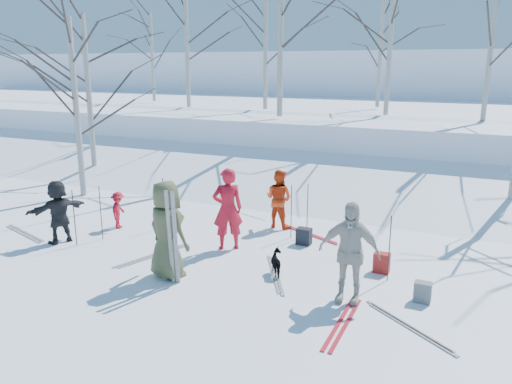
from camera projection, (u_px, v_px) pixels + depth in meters
The scene contains 37 objects.
ground at pixel (226, 268), 10.50m from camera, with size 120.00×120.00×0.00m, color white.
snow_ramp at pixel (326, 188), 16.60m from camera, with size 70.00×9.50×1.40m, color white.
snow_plateau at pixel (386, 129), 25.16m from camera, with size 70.00×18.00×2.20m, color white.
far_hill at pixel (434, 90), 43.32m from camera, with size 90.00×30.00×6.00m, color white.
skier_olive_center at pixel (167, 230), 9.81m from camera, with size 0.97×0.63×1.98m, color #43482B.
skier_red_north at pixel (228, 209), 11.38m from camera, with size 0.70×0.46×1.91m, color #B51021.
skier_redor_behind at pixel (279, 199), 12.96m from camera, with size 0.75×0.58×1.54m, color red.
skier_red_seated at pixel (118, 210), 12.95m from camera, with size 0.62×0.36×0.97m, color #B51021.
skier_cream_east at pixel (349, 252), 8.80m from camera, with size 1.09×0.46×1.87m, color beige.
skier_grey_west at pixel (58, 212), 11.84m from camera, with size 1.42×0.45×1.53m, color black.
dog at pixel (278, 263), 10.09m from camera, with size 0.27×0.59×0.50m, color black.
upright_ski_left at pixel (170, 238), 9.48m from camera, with size 0.07×0.02×1.90m, color silver.
upright_ski_right at pixel (175, 239), 9.45m from camera, with size 0.07×0.02×1.90m, color silver.
ski_pair_a at pixel (408, 326), 8.13m from camera, with size 1.66×1.28×0.02m, color silver, non-canonical shape.
ski_pair_b at pixel (343, 323), 8.22m from camera, with size 0.22×1.90×0.02m, color #A31725, non-canonical shape.
ski_pair_c at pixel (153, 256), 11.13m from camera, with size 0.77×1.87×0.02m, color silver, non-canonical shape.
ski_pair_d at pixel (24, 233), 12.60m from camera, with size 1.88×0.75×0.02m, color silver, non-canonical shape.
ski_pair_e at pixel (308, 234), 12.57m from camera, with size 1.80×1.00×0.02m, color #A31725, non-canonical shape.
ski_pair_f at pixel (275, 274), 10.15m from camera, with size 1.11×1.75×0.02m, color silver, non-canonical shape.
ski_pole_a at pixel (291, 212), 12.14m from camera, with size 0.02×0.02×1.34m, color black.
ski_pole_b at pixel (74, 218), 11.65m from camera, with size 0.02×0.02×1.34m, color black.
ski_pole_c at pixel (389, 249), 9.72m from camera, with size 0.02×0.02×1.34m, color black.
ski_pole_d at pixel (164, 204), 12.87m from camera, with size 0.02×0.02×1.34m, color black.
ski_pole_e at pixel (307, 210), 12.28m from camera, with size 0.02×0.02×1.34m, color black.
ski_pole_f at pixel (101, 213), 12.04m from camera, with size 0.02×0.02×1.34m, color black.
backpack_red at pixel (382, 263), 10.22m from camera, with size 0.32×0.22×0.42m, color maroon.
backpack_grey at pixel (423, 292), 8.94m from camera, with size 0.30×0.20×0.38m, color slate.
backpack_dark at pixel (304, 236), 11.82m from camera, with size 0.34×0.24×0.40m, color black.
birch_plateau_a at pixel (491, 43), 17.33m from camera, with size 4.37×4.37×5.38m, color silver, non-canonical shape.
birch_plateau_b at pixel (281, 18), 18.51m from camera, with size 5.68×5.68×7.25m, color silver, non-canonical shape.
birch_plateau_d at pixel (265, 46), 21.88m from camera, with size 4.45×4.45×5.50m, color silver, non-canonical shape.
birch_plateau_e at pixel (390, 39), 19.22m from camera, with size 4.65×4.65×5.79m, color silver, non-canonical shape.
birch_plateau_f at pixel (187, 40), 22.89m from camera, with size 4.86×4.86×6.08m, color silver, non-canonical shape.
birch_plateau_g at pixel (152, 57), 27.03m from camera, with size 3.86×3.86×4.66m, color silver, non-canonical shape.
birch_plateau_h at pixel (380, 53), 23.02m from camera, with size 4.08×4.08×4.98m, color silver, non-canonical shape.
birch_edge_a at pixel (76, 109), 15.65m from camera, with size 4.50×4.50×5.57m, color silver, non-canonical shape.
birch_edge_d at pixel (89, 98), 18.26m from camera, with size 4.75×4.75×5.92m, color silver, non-canonical shape.
Camera 1 is at (4.74, -8.58, 4.15)m, focal length 35.00 mm.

